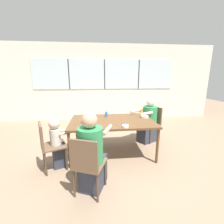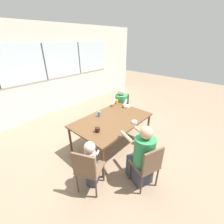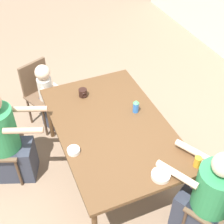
{
  "view_description": "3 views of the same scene",
  "coord_description": "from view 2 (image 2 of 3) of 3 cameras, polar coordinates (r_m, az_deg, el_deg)",
  "views": [
    {
      "loc": [
        -0.3,
        -3.0,
        1.63
      ],
      "look_at": [
        0.0,
        0.0,
        0.91
      ],
      "focal_mm": 24.0,
      "sensor_mm": 36.0,
      "label": 1
    },
    {
      "loc": [
        -2.2,
        -1.94,
        2.37
      ],
      "look_at": [
        0.0,
        0.0,
        0.91
      ],
      "focal_mm": 24.0,
      "sensor_mm": 36.0,
      "label": 2
    },
    {
      "loc": [
        2.1,
        -0.88,
        2.94
      ],
      "look_at": [
        0.0,
        0.0,
        0.91
      ],
      "focal_mm": 50.0,
      "sensor_mm": 36.0,
      "label": 3
    }
  ],
  "objects": [
    {
      "name": "ground_plane",
      "position": [
        3.77,
        0.0,
        -12.53
      ],
      "size": [
        16.0,
        16.0,
        0.0
      ],
      "primitive_type": "plane",
      "color": "#8C725B"
    },
    {
      "name": "bowl_white_shallow",
      "position": [
        3.96,
        5.69,
        2.16
      ],
      "size": [
        0.17,
        0.17,
        0.04
      ],
      "color": "silver",
      "rests_on": "dining_table"
    },
    {
      "name": "person_toddler",
      "position": [
        2.69,
        -7.8,
        -19.05
      ],
      "size": [
        0.37,
        0.3,
        0.93
      ],
      "rotation": [
        0.0,
        0.0,
        -1.16
      ],
      "color": "#333847",
      "rests_on": "ground_plane"
    },
    {
      "name": "person_woman_green_shirt",
      "position": [
        4.43,
        3.37,
        1.25
      ],
      "size": [
        0.73,
        0.6,
        1.11
      ],
      "rotation": [
        0.0,
        0.0,
        -4.23
      ],
      "color": "#333847",
      "rests_on": "ground_plane"
    },
    {
      "name": "person_man_blue_shirt",
      "position": [
        2.74,
        11.3,
        -16.73
      ],
      "size": [
        0.54,
        0.7,
        1.17
      ],
      "rotation": [
        0.0,
        0.0,
        -0.37
      ],
      "color": "#333847",
      "rests_on": "ground_plane"
    },
    {
      "name": "coffee_mug",
      "position": [
        2.92,
        -5.62,
        -6.75
      ],
      "size": [
        0.1,
        0.09,
        0.09
      ],
      "color": "black",
      "rests_on": "dining_table"
    },
    {
      "name": "chair_for_woman_green_shirt",
      "position": [
        4.58,
        3.77,
        2.49
      ],
      "size": [
        0.54,
        0.54,
        0.87
      ],
      "rotation": [
        0.0,
        0.0,
        -4.23
      ],
      "color": "brown",
      "rests_on": "ground_plane"
    },
    {
      "name": "chair_for_man_blue_shirt",
      "position": [
        2.65,
        13.65,
        -18.78
      ],
      "size": [
        0.52,
        0.52,
        0.87
      ],
      "rotation": [
        0.0,
        0.0,
        -0.37
      ],
      "color": "brown",
      "rests_on": "ground_plane"
    },
    {
      "name": "wall_back_with_windows",
      "position": [
        5.29,
        -23.94,
        13.9
      ],
      "size": [
        8.4,
        0.08,
        2.8
      ],
      "color": "silver",
      "rests_on": "ground_plane"
    },
    {
      "name": "bowl_cereal",
      "position": [
        3.24,
        8.51,
        -3.79
      ],
      "size": [
        0.12,
        0.12,
        0.04
      ],
      "color": "white",
      "rests_on": "dining_table"
    },
    {
      "name": "juice_glass",
      "position": [
        4.15,
        1.9,
        4.0
      ],
      "size": [
        0.06,
        0.06,
        0.11
      ],
      "color": "gold",
      "rests_on": "dining_table"
    },
    {
      "name": "dining_table",
      "position": [
        3.39,
        0.0,
        -3.5
      ],
      "size": [
        1.73,
        1.1,
        0.73
      ],
      "color": "brown",
      "rests_on": "ground_plane"
    },
    {
      "name": "chair_for_toddler",
      "position": [
        2.56,
        -9.41,
        -20.4
      ],
      "size": [
        0.53,
        0.53,
        0.87
      ],
      "rotation": [
        0.0,
        0.0,
        -1.16
      ],
      "color": "brown",
      "rests_on": "ground_plane"
    },
    {
      "name": "sippy_cup",
      "position": [
        3.45,
        -4.96,
        -0.54
      ],
      "size": [
        0.07,
        0.07,
        0.15
      ],
      "color": "blue",
      "rests_on": "dining_table"
    }
  ]
}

